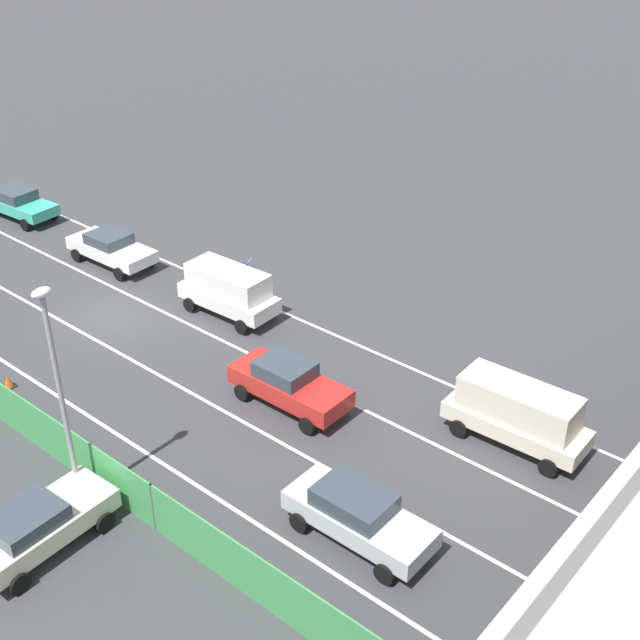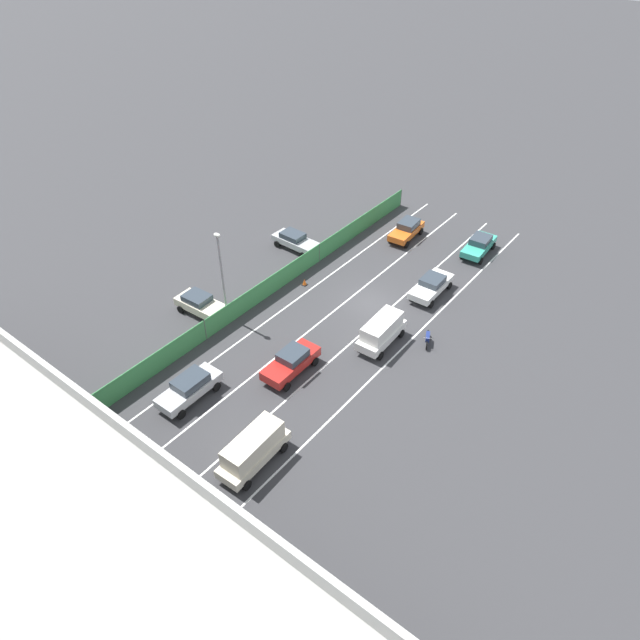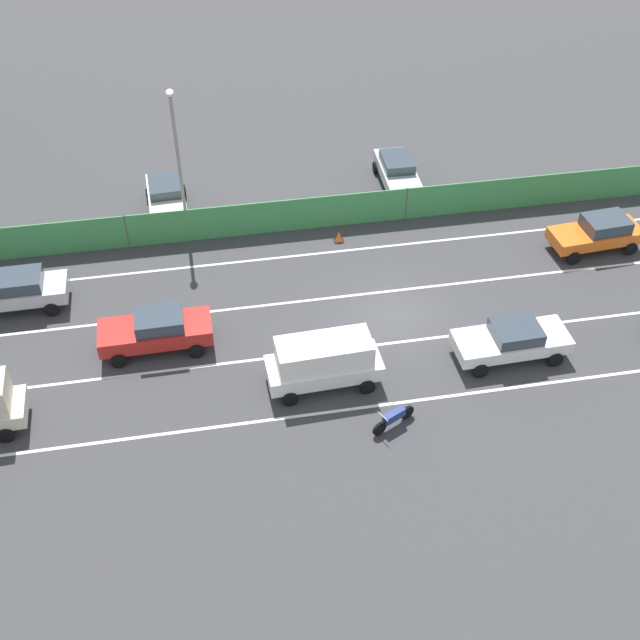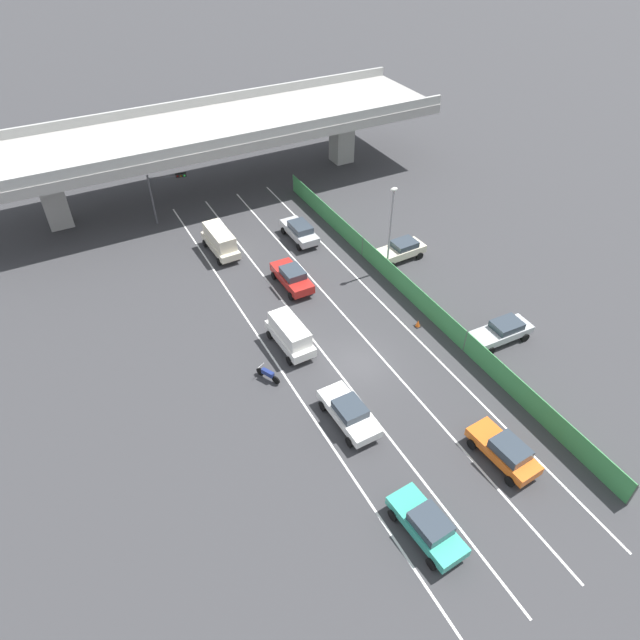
{
  "view_description": "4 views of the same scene",
  "coord_description": "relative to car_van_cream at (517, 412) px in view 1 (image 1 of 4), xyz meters",
  "views": [
    {
      "loc": [
        18.1,
        27.08,
        18.16
      ],
      "look_at": [
        -2.89,
        9.28,
        2.04
      ],
      "focal_mm": 47.24,
      "sensor_mm": 36.0,
      "label": 1
    },
    {
      "loc": [
        -19.93,
        32.15,
        28.01
      ],
      "look_at": [
        0.38,
        6.17,
        1.87
      ],
      "focal_mm": 32.51,
      "sensor_mm": 36.0,
      "label": 2
    },
    {
      "loc": [
        -25.29,
        7.74,
        23.1
      ],
      "look_at": [
        -0.87,
        3.43,
        1.04
      ],
      "focal_mm": 45.21,
      "sensor_mm": 36.0,
      "label": 3
    },
    {
      "loc": [
        -15.19,
        -22.92,
        26.88
      ],
      "look_at": [
        -1.52,
        2.85,
        2.37
      ],
      "focal_mm": 31.41,
      "sensor_mm": 36.0,
      "label": 4
    }
  ],
  "objects": [
    {
      "name": "ground_plane",
      "position": [
        3.51,
        -17.43,
        -1.28
      ],
      "size": [
        300.0,
        300.0,
        0.0
      ],
      "primitive_type": "plane",
      "color": "#38383A"
    },
    {
      "name": "car_taxi_teal",
      "position": [
        0.06,
        -29.75,
        -0.4
      ],
      "size": [
        2.25,
        4.62,
        1.59
      ],
      "color": "teal",
      "rests_on": "ground"
    },
    {
      "name": "lane_line_mid_right",
      "position": [
        5.17,
        -12.93,
        -1.27
      ],
      "size": [
        0.14,
        45.0,
        0.01
      ],
      "primitive_type": "cube",
      "color": "silver",
      "rests_on": "ground"
    },
    {
      "name": "car_van_cream",
      "position": [
        0.0,
        0.0,
        0.0
      ],
      "size": [
        2.08,
        4.93,
        2.27
      ],
      "color": "beige",
      "rests_on": "ground"
    },
    {
      "name": "traffic_cone",
      "position": [
        9.33,
        -16.11,
        -1.02
      ],
      "size": [
        0.47,
        0.47,
        0.56
      ],
      "color": "orange",
      "rests_on": "ground"
    },
    {
      "name": "lane_line_right_edge",
      "position": [
        8.51,
        -12.93,
        -1.27
      ],
      "size": [
        0.14,
        45.0,
        0.01
      ],
      "primitive_type": "cube",
      "color": "silver",
      "rests_on": "ground"
    },
    {
      "name": "parked_sedan_cream",
      "position": [
        13.24,
        -8.06,
        -0.37
      ],
      "size": [
        4.44,
        2.18,
        1.62
      ],
      "color": "beige",
      "rests_on": "ground"
    },
    {
      "name": "motorcycle",
      "position": [
        -2.59,
        -15.87,
        -0.82
      ],
      "size": [
        1.01,
        1.79,
        0.93
      ],
      "color": "black",
      "rests_on": "ground"
    },
    {
      "name": "lane_line_mid_left",
      "position": [
        1.84,
        -12.93,
        -1.27
      ],
      "size": [
        0.14,
        45.0,
        0.01
      ],
      "primitive_type": "cube",
      "color": "silver",
      "rests_on": "ground"
    },
    {
      "name": "street_lamp",
      "position": [
        11.3,
        -8.94,
        3.25
      ],
      "size": [
        0.6,
        0.36,
        7.5
      ],
      "color": "gray",
      "rests_on": "ground"
    },
    {
      "name": "car_hatchback_white",
      "position": [
        0.31,
        -21.5,
        -0.41
      ],
      "size": [
        2.16,
        4.73,
        1.56
      ],
      "color": "silver",
      "rests_on": "ground"
    },
    {
      "name": "green_fence",
      "position": [
        10.63,
        -12.93,
        -0.39
      ],
      "size": [
        0.1,
        41.1,
        1.77
      ],
      "color": "#3D8E4C",
      "rests_on": "ground"
    },
    {
      "name": "car_van_white",
      "position": [
        0.09,
        -13.71,
        -0.05
      ],
      "size": [
        2.11,
        4.55,
        2.17
      ],
      "color": "silver",
      "rests_on": "ground"
    },
    {
      "name": "lane_line_left_edge",
      "position": [
        -1.49,
        -12.93,
        -1.27
      ],
      "size": [
        0.14,
        45.0,
        0.01
      ],
      "primitive_type": "cube",
      "color": "silver",
      "rests_on": "ground"
    },
    {
      "name": "car_sedan_red",
      "position": [
        3.32,
        -7.32,
        -0.34
      ],
      "size": [
        2.03,
        4.61,
        1.73
      ],
      "color": "red",
      "rests_on": "ground"
    },
    {
      "name": "car_sedan_silver",
      "position": [
        6.99,
        -1.3,
        -0.35
      ],
      "size": [
        1.99,
        4.62,
        1.68
      ],
      "color": "#B7BABC",
      "rests_on": "ground"
    }
  ]
}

